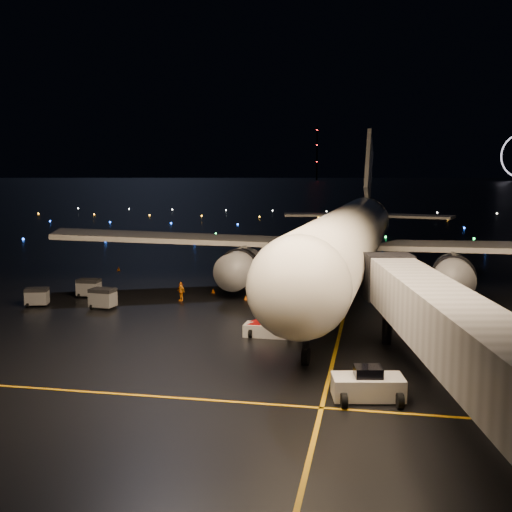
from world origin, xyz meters
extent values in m
plane|color=black|center=(0.00, 300.00, 0.00)|extent=(2000.00, 2000.00, 0.00)
cube|color=#D79A0D|center=(12.00, 15.00, 0.01)|extent=(0.25, 80.00, 0.02)
cube|color=#D79A0D|center=(-5.00, -10.00, 0.01)|extent=(60.00, 0.25, 0.02)
cube|color=silver|center=(14.36, -8.17, 0.92)|extent=(4.17, 2.70, 1.84)
imported|color=orange|center=(-3.73, 15.44, 0.93)|extent=(1.14, 1.02, 1.86)
cone|color=orange|center=(-1.69, 19.86, 0.23)|extent=(0.44, 0.44, 0.46)
cone|color=orange|center=(-1.31, 23.18, 0.22)|extent=(0.42, 0.42, 0.44)
cone|color=orange|center=(2.30, 17.07, 0.22)|extent=(0.41, 0.41, 0.45)
cone|color=orange|center=(-16.85, 31.50, 0.27)|extent=(0.56, 0.56, 0.54)
cylinder|color=black|center=(-60.00, 740.00, 32.00)|extent=(1.80, 1.80, 64.00)
cube|color=gray|center=(-9.62, 10.79, 0.92)|extent=(2.32, 1.75, 1.84)
cube|color=gray|center=(-13.20, 15.49, 0.89)|extent=(2.13, 1.51, 1.78)
cube|color=gray|center=(-16.04, 10.67, 0.84)|extent=(2.28, 1.87, 1.68)
camera|label=1|loc=(14.69, -42.50, 12.48)|focal=45.00mm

